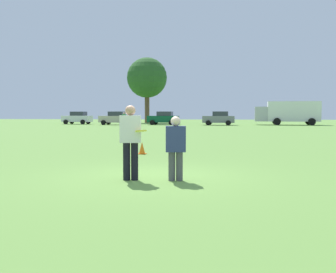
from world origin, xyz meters
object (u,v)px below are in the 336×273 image
player_thrower (130,138)px  parked_car_center (164,118)px  parked_car_mid_left (115,118)px  parked_car_mid_right (219,118)px  box_truck (289,112)px  bystander_sideline_watcher (124,119)px  player_defender (176,145)px  frisbee (141,131)px  traffic_cone (142,148)px  parked_car_near_left (77,118)px

player_thrower → parked_car_center: 44.89m
parked_car_mid_left → parked_car_mid_right: same height
box_truck → bystander_sideline_watcher: (-19.80, -12.57, -0.80)m
player_defender → parked_car_mid_left: parked_car_mid_left is taller
player_defender → box_truck: 47.23m
player_thrower → box_truck: 47.52m
box_truck → parked_car_center: bearing=-174.9°
frisbee → traffic_cone: frisbee is taller
traffic_cone → bystander_sideline_watcher: 28.45m
parked_car_near_left → parked_car_center: (12.90, -1.70, 0.00)m
parked_car_center → box_truck: size_ratio=0.50×
box_truck → parked_car_near_left: bearing=179.6°
player_thrower → parked_car_mid_right: bearing=87.1°
frisbee → parked_car_center: (-5.60, 44.71, -0.28)m
player_defender → bystander_sideline_watcher: (-9.29, 33.47, 0.10)m
parked_car_mid_left → player_thrower: bearing=-74.8°
player_thrower → bystander_sideline_watcher: (-8.20, 33.51, -0.07)m
player_thrower → bystander_sideline_watcher: player_thrower is taller
player_defender → parked_car_center: bearing=98.2°
player_thrower → traffic_cone: 6.14m
parked_car_mid_right → parked_car_near_left: bearing=173.2°
player_defender → parked_car_mid_right: (1.16, 43.79, 0.06)m
parked_car_near_left → bystander_sideline_watcher: size_ratio=2.55×
bystander_sideline_watcher → player_defender: bearing=-74.5°
parked_car_center → traffic_cone: bearing=-83.4°
parked_car_near_left → box_truck: size_ratio=0.50×
parked_car_center → box_truck: (16.91, 1.51, 0.83)m
player_defender → parked_car_mid_right: parked_car_mid_right is taller
frisbee → bystander_sideline_watcher: size_ratio=0.16×
traffic_cone → bystander_sideline_watcher: bearing=104.9°
player_defender → bystander_sideline_watcher: size_ratio=0.91×
player_thrower → bystander_sideline_watcher: bearing=103.8°
parked_car_mid_right → traffic_cone: bearing=-94.7°
parked_car_mid_right → bystander_sideline_watcher: 14.69m
player_defender → parked_car_near_left: parked_car_near_left is taller
frisbee → player_thrower: bearing=155.3°
box_truck → parked_car_mid_left: bearing=-174.3°
traffic_cone → box_truck: size_ratio=0.06×
parked_car_center → parked_car_mid_right: bearing=-5.5°
player_defender → traffic_cone: 6.33m
parked_car_mid_left → bystander_sideline_watcher: parked_car_mid_left is taller
frisbee → bystander_sideline_watcher: (-8.49, 33.65, -0.25)m
bystander_sideline_watcher → player_thrower: bearing=-76.2°
frisbee → box_truck: size_ratio=0.03×
traffic_cone → box_truck: (12.48, 40.06, 1.52)m
frisbee → parked_car_center: parked_car_center is taller
player_thrower → traffic_cone: (-0.88, 6.03, -0.79)m
player_defender → player_thrower: bearing=-177.5°
parked_car_mid_left → parked_car_center: (6.57, 0.84, 0.00)m
parked_car_near_left → player_defender: bearing=-67.3°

